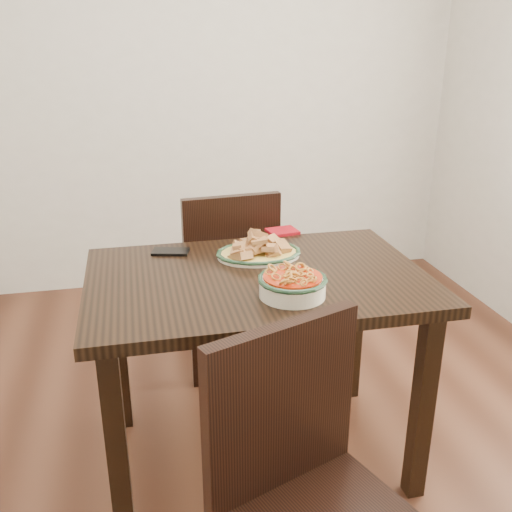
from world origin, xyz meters
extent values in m
plane|color=#3C1F13|center=(0.00, 0.00, 0.00)|extent=(3.50, 3.50, 0.00)
cube|color=beige|center=(0.00, 1.75, 1.30)|extent=(3.50, 0.10, 2.60)
cube|color=black|center=(0.12, -0.02, 0.73)|extent=(1.14, 0.76, 0.04)
cube|color=black|center=(-0.37, -0.33, 0.35)|extent=(0.06, 0.06, 0.71)
cube|color=black|center=(0.61, -0.33, 0.35)|extent=(0.06, 0.06, 0.71)
cube|color=black|center=(-0.37, 0.28, 0.35)|extent=(0.06, 0.06, 0.71)
cube|color=black|center=(0.61, 0.28, 0.35)|extent=(0.06, 0.06, 0.71)
cube|color=black|center=(0.11, 0.68, 0.43)|extent=(0.46, 0.46, 0.04)
cube|color=black|center=(0.26, 0.87, 0.21)|extent=(0.04, 0.04, 0.41)
cube|color=black|center=(-0.07, 0.84, 0.21)|extent=(0.04, 0.04, 0.41)
cube|color=black|center=(0.29, 0.53, 0.21)|extent=(0.04, 0.04, 0.41)
cube|color=black|center=(-0.04, 0.50, 0.21)|extent=(0.04, 0.04, 0.41)
cube|color=black|center=(0.13, 0.49, 0.67)|extent=(0.42, 0.08, 0.44)
cube|color=black|center=(0.04, -0.64, 0.67)|extent=(0.41, 0.19, 0.44)
ellipsoid|color=beige|center=(0.16, 0.14, 0.76)|extent=(0.30, 0.23, 0.02)
ellipsoid|color=gold|center=(0.16, 0.14, 0.76)|extent=(0.29, 0.22, 0.01)
torus|color=#17331E|center=(0.16, 0.14, 0.77)|extent=(0.24, 0.24, 0.01)
cylinder|color=#ECE4C7|center=(0.19, -0.21, 0.78)|extent=(0.21, 0.21, 0.06)
torus|color=#17331F|center=(0.19, -0.21, 0.81)|extent=(0.22, 0.22, 0.02)
cylinder|color=#A62107|center=(0.19, -0.21, 0.81)|extent=(0.18, 0.18, 0.01)
cube|color=black|center=(-0.15, 0.25, 0.76)|extent=(0.15, 0.10, 0.01)
cube|color=maroon|center=(0.32, 0.39, 0.76)|extent=(0.13, 0.12, 0.01)
camera|label=1|loc=(-0.26, -1.75, 1.50)|focal=40.00mm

